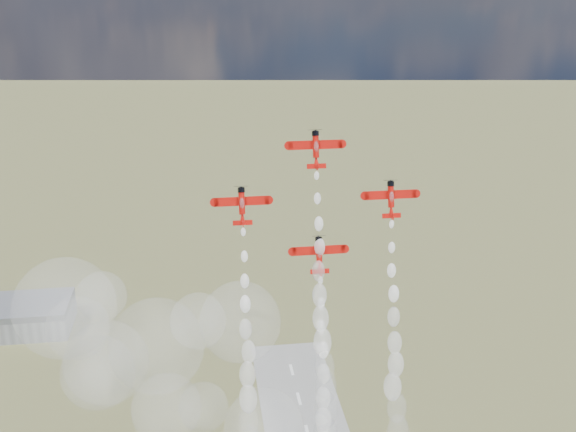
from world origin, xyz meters
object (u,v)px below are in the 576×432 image
(plane_right, at_px, (391,198))
(plane_slot, at_px, (319,254))
(hangar, at_px, (14,317))
(plane_lead, at_px, (316,148))
(plane_left, at_px, (242,205))

(plane_right, height_order, plane_slot, plane_right)
(hangar, relative_size, plane_slot, 4.61)
(plane_right, relative_size, plane_slot, 1.00)
(plane_lead, xyz_separation_m, plane_right, (15.26, -2.76, -10.32))
(plane_lead, relative_size, plane_right, 1.00)
(hangar, xyz_separation_m, plane_left, (94.43, -158.59, 103.82))
(hangar, relative_size, plane_right, 4.61)
(hangar, height_order, plane_slot, plane_slot)
(plane_lead, xyz_separation_m, plane_slot, (0.00, -5.51, -20.65))
(plane_left, bearing_deg, plane_slot, -10.23)
(plane_right, bearing_deg, hangar, 128.23)
(plane_lead, bearing_deg, hangar, 125.14)
(hangar, relative_size, plane_lead, 4.61)
(plane_right, xyz_separation_m, plane_slot, (-15.26, -2.76, -10.32))
(plane_right, distance_m, plane_slot, 18.63)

